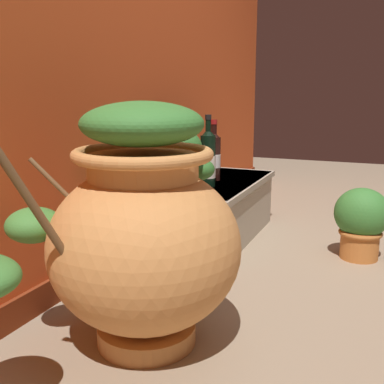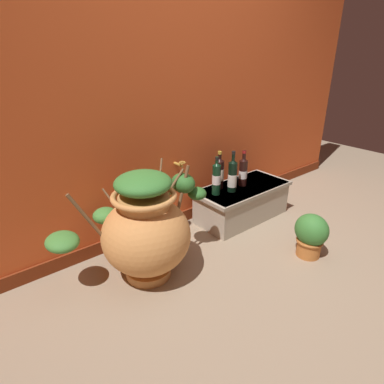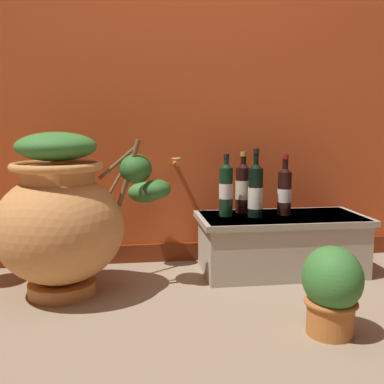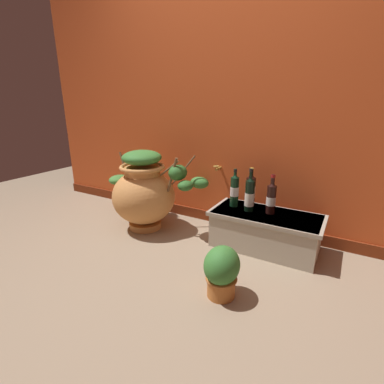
{
  "view_description": "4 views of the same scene",
  "coord_description": "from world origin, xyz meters",
  "views": [
    {
      "loc": [
        -1.82,
        -0.0,
        0.77
      ],
      "look_at": [
        -0.01,
        0.76,
        0.35
      ],
      "focal_mm": 44.16,
      "sensor_mm": 36.0,
      "label": 1
    },
    {
      "loc": [
        -1.59,
        -0.97,
        1.44
      ],
      "look_at": [
        -0.18,
        0.73,
        0.47
      ],
      "focal_mm": 31.11,
      "sensor_mm": 36.0,
      "label": 2
    },
    {
      "loc": [
        -0.32,
        -1.42,
        0.77
      ],
      "look_at": [
        -0.0,
        0.84,
        0.44
      ],
      "focal_mm": 42.44,
      "sensor_mm": 36.0,
      "label": 3
    },
    {
      "loc": [
        1.0,
        -1.3,
        1.16
      ],
      "look_at": [
        -0.18,
        0.76,
        0.4
      ],
      "focal_mm": 26.57,
      "sensor_mm": 36.0,
      "label": 4
    }
  ],
  "objects": [
    {
      "name": "ground_plane",
      "position": [
        0.0,
        0.0,
        0.0
      ],
      "size": [
        7.0,
        7.0,
        0.0
      ],
      "primitive_type": "plane",
      "color": "gray"
    },
    {
      "name": "terracotta_urn",
      "position": [
        -0.63,
        0.67,
        0.36
      ],
      "size": [
        1.08,
        0.7,
        0.74
      ],
      "color": "#D68E4C",
      "rests_on": "ground_plane"
    },
    {
      "name": "stone_ledge",
      "position": [
        0.47,
        0.82,
        0.17
      ],
      "size": [
        0.87,
        0.42,
        0.3
      ],
      "color": "#B2A893",
      "rests_on": "ground_plane"
    },
    {
      "name": "wine_bottle_left",
      "position": [
        0.18,
        0.86,
        0.45
      ],
      "size": [
        0.07,
        0.07,
        0.32
      ],
      "color": "black",
      "rests_on": "stone_ledge"
    },
    {
      "name": "wine_bottle_middle",
      "position": [
        0.29,
        0.94,
        0.45
      ],
      "size": [
        0.08,
        0.08,
        0.33
      ],
      "color": "black",
      "rests_on": "stone_ledge"
    },
    {
      "name": "wine_bottle_right",
      "position": [
        0.49,
        0.85,
        0.44
      ],
      "size": [
        0.07,
        0.07,
        0.32
      ],
      "color": "black",
      "rests_on": "stone_ledge"
    },
    {
      "name": "wine_bottle_back",
      "position": [
        0.33,
        0.82,
        0.44
      ],
      "size": [
        0.08,
        0.08,
        0.35
      ],
      "color": "black",
      "rests_on": "stone_ledge"
    },
    {
      "name": "potted_shrub",
      "position": [
        0.41,
        0.09,
        0.18
      ],
      "size": [
        0.22,
        0.25,
        0.34
      ],
      "color": "#C17033",
      "rests_on": "ground_plane"
    }
  ]
}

